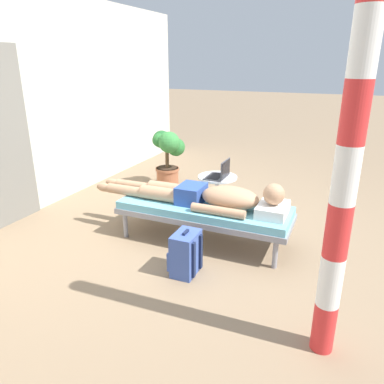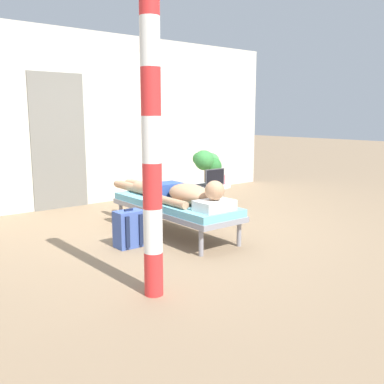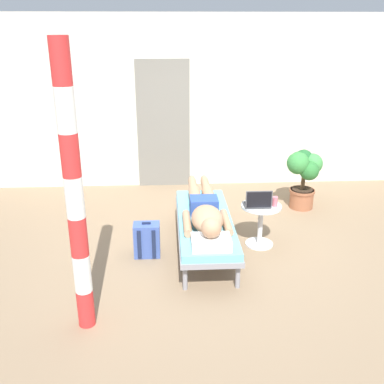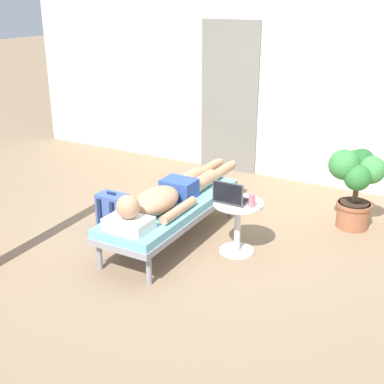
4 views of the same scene
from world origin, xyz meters
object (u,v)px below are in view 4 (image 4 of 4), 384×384
Objects in this scene: drink_glass at (252,201)px; backpack at (113,212)px; person_reclining at (169,194)px; potted_plant at (356,180)px; side_table at (238,218)px; lounge_chair at (172,209)px; laptop at (230,197)px.

drink_glass is 1.57m from backpack.
person_reclining is 18.39× the size of drink_glass.
potted_plant reaches higher than backpack.
person_reclining reaches higher than side_table.
person_reclining is at bearing -90.00° from lounge_chair.
person_reclining is 5.12× the size of backpack.
side_table is 0.24m from laptop.
side_table is at bearing 7.66° from backpack.
drink_glass reaches higher than backpack.
laptop is at bearing -139.48° from side_table.
laptop is 0.21m from drink_glass.
laptop reaches higher than lounge_chair.
laptop reaches higher than side_table.
side_table reaches higher than backpack.
backpack is (-1.51, -0.14, -0.39)m from drink_glass.
side_table is at bearing 165.32° from drink_glass.
potted_plant is at bearing 58.83° from drink_glass.
person_reclining reaches higher than backpack.
person_reclining is at bearing -168.61° from side_table.
laptop is 1.36m from backpack.
person_reclining is 4.15× the size of side_table.
side_table is (0.68, 0.14, -0.16)m from person_reclining.
lounge_chair is 5.96× the size of laptop.
backpack is (-1.36, -0.18, -0.16)m from side_table.
drink_glass is 1.33m from potted_plant.
laptop is (0.62, 0.04, 0.24)m from lounge_chair.
person_reclining is 0.75m from backpack.
potted_plant is (0.69, 1.14, -0.04)m from drink_glass.
drink_glass is (0.15, -0.04, 0.23)m from side_table.
drink_glass is at bearing 5.43° from backpack.
drink_glass is (0.83, 0.10, 0.07)m from person_reclining.
lounge_chair is at bearing -141.82° from potted_plant.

